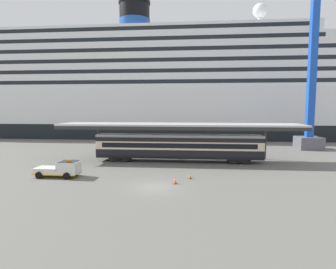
{
  "coord_description": "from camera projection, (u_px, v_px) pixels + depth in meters",
  "views": [
    {
      "loc": [
        3.84,
        -26.88,
        8.1
      ],
      "look_at": [
        0.51,
        9.39,
        4.5
      ],
      "focal_mm": 29.04,
      "sensor_mm": 36.0,
      "label": 1
    }
  ],
  "objects": [
    {
      "name": "ground_plane",
      "position": [
        155.0,
        187.0,
        27.79
      ],
      "size": [
        400.0,
        400.0,
        0.0
      ],
      "primitive_type": "plane",
      "color": "slate"
    },
    {
      "name": "traffic_cone_mid",
      "position": [
        175.0,
        180.0,
        28.97
      ],
      "size": [
        0.36,
        0.36,
        0.78
      ],
      "color": "black",
      "rests_on": "ground"
    },
    {
      "name": "train_carriage",
      "position": [
        178.0,
        146.0,
        40.69
      ],
      "size": [
        24.57,
        2.81,
        4.11
      ],
      "color": "black",
      "rests_on": "ground"
    },
    {
      "name": "traffic_cone_near",
      "position": [
        190.0,
        176.0,
        31.06
      ],
      "size": [
        0.36,
        0.36,
        0.6
      ],
      "color": "black",
      "rests_on": "ground"
    },
    {
      "name": "service_truck",
      "position": [
        61.0,
        169.0,
        31.78
      ],
      "size": [
        5.21,
        2.27,
        2.02
      ],
      "color": "silver",
      "rests_on": "ground"
    },
    {
      "name": "platform_canopy",
      "position": [
        179.0,
        125.0,
        40.79
      ],
      "size": [
        36.03,
        6.14,
        5.7
      ],
      "color": "#B9B9B9",
      "rests_on": "ground"
    },
    {
      "name": "dockside_crane",
      "position": [
        317.0,
        62.0,
        51.72
      ],
      "size": [
        16.05,
        4.4,
        55.8
      ],
      "color": "#595960",
      "rests_on": "ground"
    },
    {
      "name": "cruise_ship",
      "position": [
        112.0,
        90.0,
        78.88
      ],
      "size": [
        148.02,
        23.0,
        37.72
      ],
      "color": "black",
      "rests_on": "ground"
    }
  ]
}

